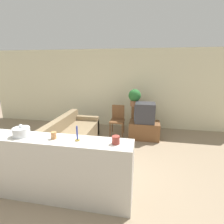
{
  "coord_description": "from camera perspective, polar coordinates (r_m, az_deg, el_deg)",
  "views": [
    {
      "loc": [
        1.35,
        -2.67,
        2.16
      ],
      "look_at": [
        0.44,
        2.13,
        0.85
      ],
      "focal_mm": 28.0,
      "sensor_mm": 36.0,
      "label": 1
    }
  ],
  "objects": [
    {
      "name": "ground_plane",
      "position": [
        3.7,
        -13.98,
        -21.31
      ],
      "size": [
        14.0,
        14.0,
        0.0
      ],
      "primitive_type": "plane",
      "color": "gray"
    },
    {
      "name": "wall_back",
      "position": [
        6.3,
        -1.75,
        7.63
      ],
      "size": [
        9.0,
        0.06,
        2.7
      ],
      "color": "beige",
      "rests_on": "ground_plane"
    },
    {
      "name": "couch",
      "position": [
        4.92,
        -12.93,
        -7.79
      ],
      "size": [
        0.9,
        2.07,
        0.79
      ],
      "color": "#847051",
      "rests_on": "ground_plane"
    },
    {
      "name": "tv_stand",
      "position": [
        5.42,
        10.44,
        -5.83
      ],
      "size": [
        0.9,
        0.58,
        0.51
      ],
      "color": "brown",
      "rests_on": "ground_plane"
    },
    {
      "name": "television",
      "position": [
        5.25,
        10.65,
        -0.21
      ],
      "size": [
        0.59,
        0.51,
        0.58
      ],
      "color": "#333338",
      "rests_on": "tv_stand"
    },
    {
      "name": "wooden_chair",
      "position": [
        5.57,
        1.83,
        -2.12
      ],
      "size": [
        0.44,
        0.44,
        0.93
      ],
      "color": "brown",
      "rests_on": "ground_plane"
    },
    {
      "name": "plant_stand",
      "position": [
        5.72,
        7.16,
        -2.47
      ],
      "size": [
        0.18,
        0.18,
        0.91
      ],
      "color": "brown",
      "rests_on": "ground_plane"
    },
    {
      "name": "potted_plant",
      "position": [
        5.54,
        7.41,
        4.95
      ],
      "size": [
        0.39,
        0.39,
        0.54
      ],
      "color": "#8E5B3D",
      "rests_on": "plant_stand"
    },
    {
      "name": "foreground_counter",
      "position": [
        3.12,
        -17.66,
        -17.29
      ],
      "size": [
        2.47,
        0.44,
        1.07
      ],
      "color": "beige",
      "rests_on": "ground_plane"
    },
    {
      "name": "decorative_bowl",
      "position": [
        3.15,
        -27.46,
        -5.75
      ],
      "size": [
        0.26,
        0.26,
        0.2
      ],
      "color": "silver",
      "rests_on": "foreground_counter"
    },
    {
      "name": "candle_jar",
      "position": [
        2.85,
        -18.5,
        -7.25
      ],
      "size": [
        0.08,
        0.08,
        0.11
      ],
      "color": "#C6844C",
      "rests_on": "foreground_counter"
    },
    {
      "name": "candlestick",
      "position": [
        2.68,
        -11.28,
        -7.68
      ],
      "size": [
        0.07,
        0.07,
        0.23
      ],
      "color": "#B7933D",
      "rests_on": "foreground_counter"
    },
    {
      "name": "coffee_tin",
      "position": [
        2.54,
        1.25,
        -9.11
      ],
      "size": [
        0.11,
        0.11,
        0.12
      ],
      "color": "#99382D",
      "rests_on": "foreground_counter"
    }
  ]
}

